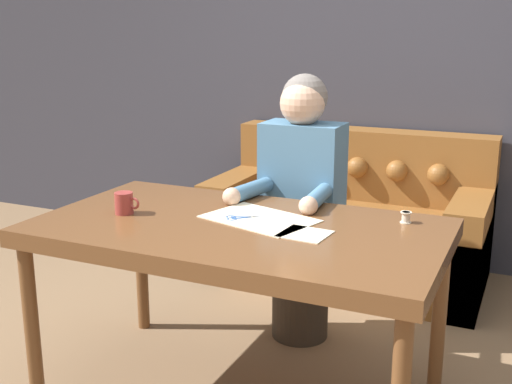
{
  "coord_description": "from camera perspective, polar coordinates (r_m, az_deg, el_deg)",
  "views": [
    {
      "loc": [
        0.91,
        -2.14,
        1.5
      ],
      "look_at": [
        -0.13,
        0.15,
        0.86
      ],
      "focal_mm": 45.0,
      "sensor_mm": 36.0,
      "label": 1
    }
  ],
  "objects": [
    {
      "name": "person",
      "position": [
        3.08,
        4.03,
        -1.53
      ],
      "size": [
        0.43,
        0.57,
        1.3
      ],
      "color": "#33281E",
      "rests_on": "ground_plane"
    },
    {
      "name": "couch",
      "position": [
        4.02,
        8.28,
        -3.07
      ],
      "size": [
        1.64,
        0.86,
        0.88
      ],
      "color": "brown",
      "rests_on": "ground_plane"
    },
    {
      "name": "thread_spool",
      "position": [
        2.59,
        13.18,
        -2.21
      ],
      "size": [
        0.04,
        0.04,
        0.05
      ],
      "color": "beige",
      "rests_on": "dining_table"
    },
    {
      "name": "mug",
      "position": [
        2.69,
        -11.62,
        -0.97
      ],
      "size": [
        0.11,
        0.08,
        0.09
      ],
      "color": "#9E3833",
      "rests_on": "dining_table"
    },
    {
      "name": "pattern_paper_main",
      "position": [
        2.58,
        0.32,
        -2.39
      ],
      "size": [
        0.49,
        0.4,
        0.0
      ],
      "color": "beige",
      "rests_on": "dining_table"
    },
    {
      "name": "dining_table",
      "position": [
        2.54,
        -1.58,
        -4.36
      ],
      "size": [
        1.59,
        0.89,
        0.76
      ],
      "color": "brown",
      "rests_on": "ground_plane"
    },
    {
      "name": "wall_back",
      "position": [
        4.22,
        12.2,
        11.26
      ],
      "size": [
        8.0,
        0.06,
        2.6
      ],
      "color": "#383842",
      "rests_on": "ground_plane"
    },
    {
      "name": "scissors",
      "position": [
        2.59,
        -1.01,
        -2.3
      ],
      "size": [
        0.22,
        0.18,
        0.01
      ],
      "color": "silver",
      "rests_on": "dining_table"
    },
    {
      "name": "pattern_paper_offcut",
      "position": [
        2.39,
        4.35,
        -3.74
      ],
      "size": [
        0.19,
        0.18,
        0.0
      ],
      "color": "beige",
      "rests_on": "dining_table"
    }
  ]
}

